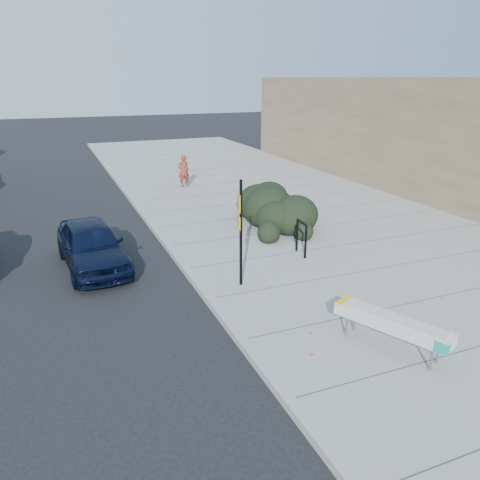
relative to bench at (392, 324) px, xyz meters
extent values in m
plane|color=black|center=(-2.50, 3.38, -0.70)|extent=(120.00, 120.00, 0.00)
cube|color=gray|center=(3.10, 8.38, -0.62)|extent=(11.20, 50.00, 0.15)
cube|color=#9E9E99|center=(-2.50, 8.38, -0.61)|extent=(0.22, 50.00, 0.17)
cylinder|color=gray|center=(0.22, -0.86, -0.33)|extent=(0.05, 0.05, 0.44)
cylinder|color=gray|center=(0.50, -0.73, -0.33)|extent=(0.05, 0.05, 0.44)
cylinder|color=gray|center=(-0.49, 0.73, -0.33)|extent=(0.05, 0.05, 0.44)
cylinder|color=gray|center=(-0.21, 0.86, -0.33)|extent=(0.05, 0.05, 0.44)
cylinder|color=gray|center=(-0.14, -0.06, -0.15)|extent=(0.75, 1.61, 0.04)
cylinder|color=gray|center=(0.14, 0.06, -0.15)|extent=(0.75, 1.61, 0.04)
cube|color=#B2B2B2|center=(0.00, 0.00, 0.01)|extent=(1.35, 2.28, 0.24)
cube|color=yellow|center=(-0.37, 0.83, 0.14)|extent=(0.62, 0.61, 0.02)
cube|color=teal|center=(0.23, -1.03, 0.01)|extent=(0.15, 0.26, 0.22)
cylinder|color=black|center=(0.91, 4.85, -0.05)|extent=(0.07, 0.07, 0.99)
cylinder|color=black|center=(0.98, 5.49, -0.05)|extent=(0.07, 0.07, 0.99)
cylinder|color=black|center=(0.95, 5.17, 0.44)|extent=(0.14, 0.64, 0.07)
cube|color=black|center=(-1.52, 3.86, 0.81)|extent=(0.07, 0.07, 2.72)
cube|color=yellow|center=(-1.58, 3.87, 1.59)|extent=(0.08, 0.31, 0.44)
cube|color=yellow|center=(-1.58, 3.87, 1.10)|extent=(0.08, 0.29, 0.33)
ellipsoid|color=black|center=(1.50, 8.35, 0.24)|extent=(3.31, 4.66, 1.58)
imported|color=black|center=(-4.85, 6.87, -0.03)|extent=(1.93, 4.07, 1.34)
imported|color=maroon|center=(0.25, 15.34, 0.22)|extent=(0.60, 0.43, 1.53)
camera|label=1|loc=(-5.69, -6.21, 4.45)|focal=35.00mm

